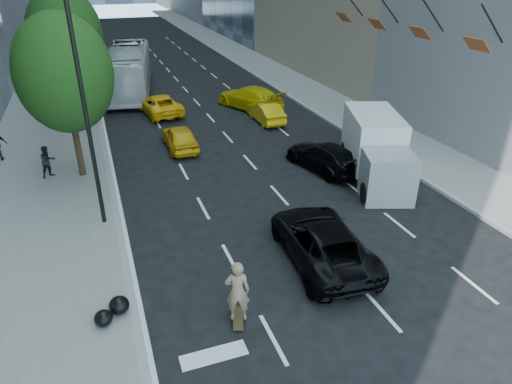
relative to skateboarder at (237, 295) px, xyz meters
name	(u,v)px	position (x,y,z in m)	size (l,w,h in m)	color
ground	(296,246)	(3.20, 3.00, -0.97)	(160.00, 160.00, 0.00)	black
sidewalk_left	(56,82)	(-5.80, 33.00, -0.90)	(6.00, 120.00, 0.15)	slate
sidewalk_right	(263,66)	(13.20, 33.00, -0.90)	(4.00, 120.00, 0.15)	slate
lamp_near	(85,78)	(-3.12, 7.00, 4.84)	(2.13, 0.22, 10.00)	black
lamp_far	(78,20)	(-3.12, 25.00, 4.84)	(2.13, 0.22, 10.00)	black
tree_near	(64,74)	(-4.00, 12.00, 4.00)	(4.20, 4.20, 7.46)	black
tree_mid	(65,34)	(-4.00, 22.00, 4.34)	(4.50, 4.50, 7.99)	black
tree_far	(68,22)	(-4.00, 35.00, 3.65)	(3.90, 3.90, 6.92)	black
traffic_signal	(78,17)	(-3.20, 43.00, 3.26)	(2.48, 0.53, 5.20)	black
facade_flags	(400,24)	(13.84, 13.00, 5.21)	(1.85, 13.30, 2.05)	black
skateboarder	(237,295)	(0.00, 0.00, 0.00)	(0.71, 0.47, 1.95)	#847152
black_sedan_lincoln	(322,241)	(3.70, 2.00, -0.23)	(2.47, 5.35, 1.49)	black
black_sedan_mercedes	(324,157)	(7.40, 8.89, -0.30)	(1.90, 4.66, 1.35)	black
taxi_a	(180,137)	(1.20, 14.18, -0.32)	(1.56, 3.87, 1.32)	#E1A40B
taxi_b	(266,112)	(7.40, 17.00, -0.35)	(1.33, 3.80, 1.25)	gold
taxi_c	(160,104)	(1.20, 21.00, -0.31)	(2.20, 4.77, 1.33)	yellow
taxi_d	(250,97)	(7.40, 20.15, -0.18)	(2.21, 5.44, 1.58)	#D4B70B
city_bus	(129,70)	(0.00, 27.78, 0.76)	(2.91, 12.43, 3.46)	silver
box_truck	(376,148)	(9.21, 7.26, 0.51)	(4.10, 6.48, 2.92)	silver
pedestrian_a	(48,162)	(-5.45, 12.25, -0.05)	(0.75, 0.59, 1.55)	black
garbage_bags	(113,310)	(-3.38, 1.25, -0.58)	(1.03, 0.99, 0.51)	black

